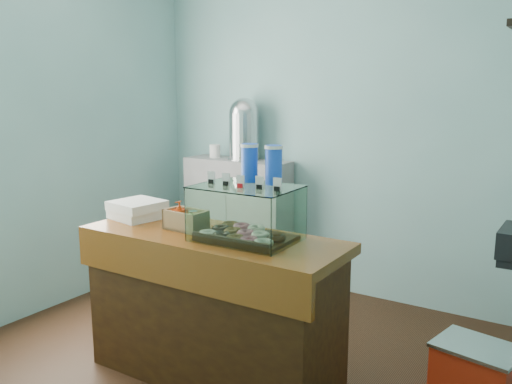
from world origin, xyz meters
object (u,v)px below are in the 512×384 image
Objects in this scene: display_case at (249,209)px; red_cooler at (475,377)px; counter at (213,306)px; coffee_urn at (244,128)px.

red_cooler is (1.18, 0.45, -0.88)m from display_case.
red_cooler is at bearing 19.46° from counter.
display_case is at bearing -55.45° from coffee_urn.
red_cooler is at bearing 19.64° from display_case.
red_cooler is at bearing -25.98° from coffee_urn.
counter reaches higher than red_cooler.
counter is 3.32× the size of red_cooler.
counter is 2.91× the size of coffee_urn.
coffee_urn is (-0.83, 1.59, 0.93)m from counter.
red_cooler is (2.24, -1.09, -1.20)m from coffee_urn.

